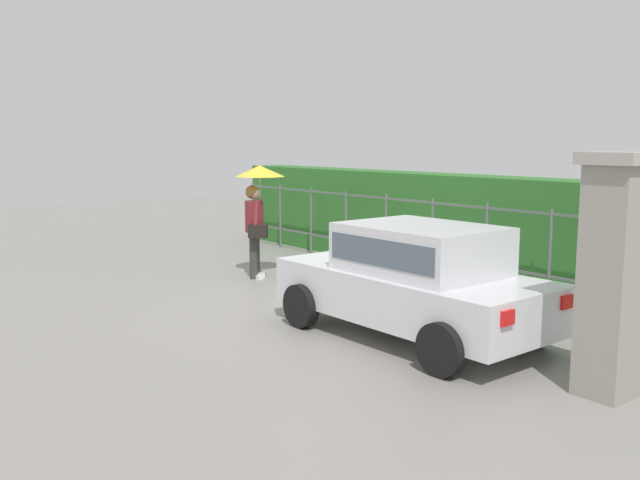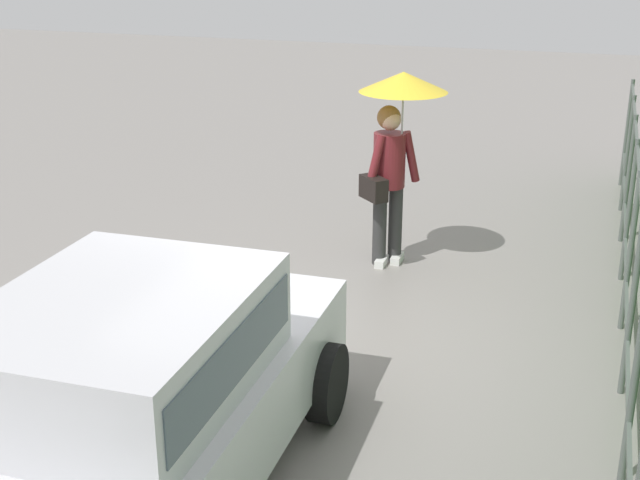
# 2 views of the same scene
# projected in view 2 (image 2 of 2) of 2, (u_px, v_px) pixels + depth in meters

# --- Properties ---
(ground_plane) EXTENTS (40.00, 40.00, 0.00)m
(ground_plane) POSITION_uv_depth(u_px,v_px,m) (293.00, 353.00, 7.44)
(ground_plane) COLOR gray
(car) EXTENTS (3.77, 1.92, 1.48)m
(car) POSITION_uv_depth(u_px,v_px,m) (133.00, 392.00, 5.24)
(car) COLOR silver
(car) RESTS_ON ground
(pedestrian) EXTENTS (0.91, 0.91, 2.09)m
(pedestrian) POSITION_uv_depth(u_px,v_px,m) (396.00, 127.00, 8.90)
(pedestrian) COLOR #333333
(pedestrian) RESTS_ON ground
(fence_section) EXTENTS (12.24, 0.05, 1.50)m
(fence_section) POSITION_uv_depth(u_px,v_px,m) (633.00, 297.00, 6.52)
(fence_section) COLOR #59605B
(fence_section) RESTS_ON ground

